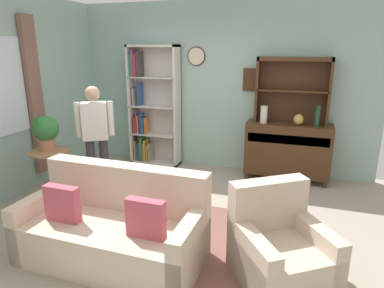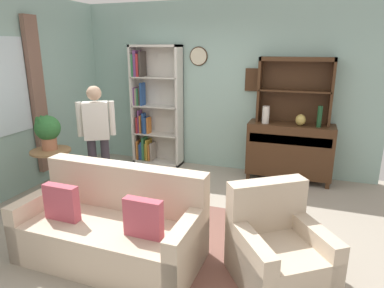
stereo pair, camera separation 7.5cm
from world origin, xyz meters
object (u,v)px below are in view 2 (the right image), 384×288
potted_plant_large (47,130)px  person_reading (97,133)px  sideboard_hutch (295,81)px  potted_plant_small (86,191)px  sideboard (289,149)px  vase_tall (266,115)px  couch_floral (113,228)px  vase_round (301,120)px  bookshelf (152,108)px  armchair_floral (278,252)px  book_stack (143,186)px  plant_stand (53,170)px  bottle_wine (320,117)px  coffee_table (142,194)px

potted_plant_large → person_reading: (0.47, 0.43, -0.11)m
sideboard_hutch → potted_plant_small: size_ratio=3.18×
potted_plant_large → sideboard: bearing=31.5°
vase_tall → couch_floral: 2.97m
vase_round → potted_plant_large: 3.61m
bookshelf → sideboard: bearing=-2.0°
sideboard_hutch → armchair_floral: size_ratio=1.03×
person_reading → book_stack: bearing=-29.5°
potted_plant_small → plant_stand: bearing=-174.4°
plant_stand → vase_tall: bearing=34.8°
vase_round → book_stack: vase_round is taller
sideboard → vase_tall: 0.67m
bottle_wine → potted_plant_large: size_ratio=0.69×
person_reading → coffee_table: 1.25m
vase_tall → book_stack: size_ratio=1.33×
vase_round → couch_floral: size_ratio=0.09×
bottle_wine → person_reading: size_ratio=0.20×
sideboard → potted_plant_large: 3.57m
bookshelf → book_stack: bookshelf is taller
bookshelf → couch_floral: size_ratio=1.16×
bottle_wine → couch_floral: bearing=-126.0°
plant_stand → potted_plant_large: bearing=145.2°
vase_tall → coffee_table: bearing=-122.0°
vase_tall → potted_plant_large: potted_plant_large is taller
sideboard_hutch → coffee_table: bearing=-127.1°
person_reading → potted_plant_small: bearing=-84.8°
vase_round → coffee_table: bearing=-131.8°
plant_stand → potted_plant_small: size_ratio=2.14×
bottle_wine → person_reading: 3.22m
vase_round → armchair_floral: vase_round is taller
vase_tall → armchair_floral: size_ratio=0.25×
sideboard_hutch → plant_stand: bearing=-146.3°
bookshelf → bottle_wine: (2.80, -0.17, 0.06)m
bottle_wine → coffee_table: (-1.96, -1.88, -0.73)m
bottle_wine → potted_plant_large: bearing=-152.6°
sideboard → coffee_table: size_ratio=1.63×
plant_stand → bookshelf: bearing=73.9°
vase_round → person_reading: 3.00m
bookshelf → potted_plant_large: bearing=-107.4°
sideboard_hutch → couch_floral: sideboard_hutch is taller
armchair_floral → plant_stand: (-3.06, 0.68, 0.17)m
book_stack → couch_floral: bearing=-87.0°
bookshelf → person_reading: size_ratio=1.35×
bookshelf → potted_plant_large: size_ratio=4.57×
vase_tall → bottle_wine: (0.78, -0.01, 0.03)m
vase_round → coffee_table: vase_round is taller
bookshelf → person_reading: 1.51m
sideboard_hutch → bottle_wine: sideboard_hutch is taller
sideboard_hutch → armchair_floral: (0.08, -2.67, -1.27)m
couch_floral → potted_plant_small: 1.33m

